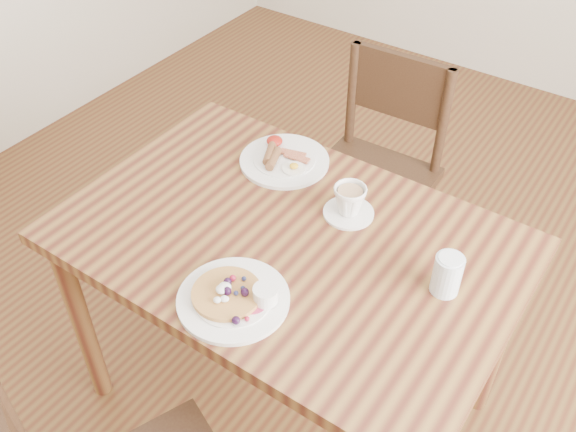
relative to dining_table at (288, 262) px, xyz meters
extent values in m
plane|color=#542B18|center=(0.00, 0.00, -0.65)|extent=(5.00, 5.00, 0.00)
cube|color=brown|center=(0.00, 0.00, 0.08)|extent=(1.20, 0.80, 0.04)
cylinder|color=brown|center=(-0.54, -0.34, -0.30)|extent=(0.06, 0.06, 0.71)
cylinder|color=brown|center=(0.54, 0.34, -0.30)|extent=(0.06, 0.06, 0.71)
cylinder|color=brown|center=(-0.54, 0.34, -0.30)|extent=(0.06, 0.06, 0.71)
cube|color=#342313|center=(-0.10, 0.66, -0.20)|extent=(0.43, 0.43, 0.04)
cylinder|color=#342313|center=(-0.27, 0.47, -0.44)|extent=(0.04, 0.04, 0.43)
cylinder|color=#342313|center=(0.09, 0.48, -0.44)|extent=(0.04, 0.04, 0.43)
cylinder|color=#342313|center=(-0.29, 0.83, -0.44)|extent=(0.04, 0.04, 0.43)
cylinder|color=#342313|center=(0.07, 0.84, -0.44)|extent=(0.04, 0.04, 0.43)
cylinder|color=#342313|center=(0.07, 0.84, 0.01)|extent=(0.04, 0.04, 0.43)
cylinder|color=#342313|center=(-0.29, 0.83, 0.01)|extent=(0.04, 0.04, 0.43)
cube|color=#342313|center=(-0.11, 0.85, 0.11)|extent=(0.38, 0.04, 0.24)
cylinder|color=white|center=(0.02, -0.26, 0.10)|extent=(0.27, 0.27, 0.01)
cylinder|color=white|center=(0.02, -0.26, 0.11)|extent=(0.19, 0.19, 0.01)
cylinder|color=#B22D59|center=(0.07, -0.25, 0.12)|extent=(0.07, 0.07, 0.00)
cylinder|color=#C68C47|center=(0.01, -0.27, 0.12)|extent=(0.17, 0.17, 0.01)
ellipsoid|color=white|center=(0.00, -0.27, 0.14)|extent=(0.03, 0.03, 0.02)
ellipsoid|color=white|center=(0.02, -0.30, 0.13)|extent=(0.02, 0.02, 0.01)
cylinder|color=white|center=(0.09, -0.23, 0.13)|extent=(0.06, 0.06, 0.04)
cylinder|color=#591E07|center=(0.09, -0.23, 0.15)|extent=(0.05, 0.05, 0.00)
sphere|color=black|center=(0.04, -0.25, 0.14)|extent=(0.02, 0.02, 0.02)
sphere|color=#1E234C|center=(0.04, -0.23, 0.13)|extent=(0.01, 0.01, 0.01)
sphere|color=#1E234C|center=(0.02, -0.21, 0.13)|extent=(0.01, 0.01, 0.01)
sphere|color=#B21938|center=(0.00, -0.24, 0.13)|extent=(0.02, 0.02, 0.02)
sphere|color=black|center=(-0.01, -0.25, 0.14)|extent=(0.02, 0.02, 0.02)
sphere|color=#1E234C|center=(-0.01, -0.28, 0.13)|extent=(0.01, 0.01, 0.01)
sphere|color=black|center=(0.02, -0.27, 0.14)|extent=(0.02, 0.02, 0.02)
sphere|color=#1E234C|center=(0.04, -0.27, 0.13)|extent=(0.01, 0.01, 0.01)
sphere|color=#1E234C|center=(0.09, -0.31, 0.12)|extent=(0.01, 0.01, 0.01)
sphere|color=#B21938|center=(0.10, -0.27, 0.12)|extent=(0.01, 0.01, 0.01)
sphere|color=black|center=(0.10, -0.23, 0.12)|extent=(0.02, 0.02, 0.02)
cylinder|color=white|center=(-0.19, 0.26, 0.10)|extent=(0.27, 0.27, 0.01)
cylinder|color=white|center=(-0.19, 0.26, 0.11)|extent=(0.19, 0.19, 0.01)
cylinder|color=brown|center=(-0.23, 0.24, 0.13)|extent=(0.06, 0.10, 0.03)
cylinder|color=brown|center=(-0.21, 0.23, 0.13)|extent=(0.06, 0.10, 0.03)
cube|color=maroon|center=(-0.18, 0.29, 0.12)|extent=(0.08, 0.04, 0.01)
cube|color=maroon|center=(-0.16, 0.28, 0.12)|extent=(0.08, 0.03, 0.01)
cylinder|color=white|center=(-0.14, 0.23, 0.12)|extent=(0.07, 0.07, 0.00)
ellipsoid|color=yellow|center=(-0.14, 0.23, 0.13)|extent=(0.03, 0.03, 0.01)
ellipsoid|color=#A5190F|center=(-0.26, 0.30, 0.13)|extent=(0.05, 0.05, 0.03)
cylinder|color=white|center=(0.09, 0.17, 0.10)|extent=(0.14, 0.14, 0.01)
imported|color=white|center=(0.09, 0.17, 0.15)|extent=(0.10, 0.10, 0.08)
cylinder|color=tan|center=(0.09, 0.17, 0.18)|extent=(0.07, 0.07, 0.00)
cylinder|color=silver|center=(0.42, 0.06, 0.15)|extent=(0.07, 0.07, 0.11)
camera|label=1|loc=(0.70, -1.01, 1.26)|focal=40.00mm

